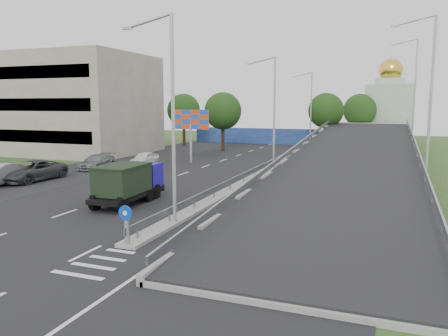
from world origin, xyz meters
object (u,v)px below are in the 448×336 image
at_px(church, 389,109).
at_px(parked_car_c, 32,171).
at_px(lamp_post_mid, 272,107).
at_px(lamp_post_near, 169,109).
at_px(parked_car_d, 97,162).
at_px(dump_truck, 129,181).
at_px(parked_car_e, 144,159).
at_px(lamp_post_far, 310,106).
at_px(sign_bollard, 126,225).
at_px(billboard, 191,122).

distance_m(church, parked_car_c, 53.44).
bearing_deg(lamp_post_mid, lamp_post_near, -90.00).
bearing_deg(parked_car_d, dump_truck, -52.01).
distance_m(lamp_post_near, lamp_post_mid, 20.00).
height_order(lamp_post_mid, parked_car_c, lamp_post_mid).
bearing_deg(parked_car_c, lamp_post_near, -23.98).
bearing_deg(parked_car_e, parked_car_d, -131.15).
xyz_separation_m(lamp_post_far, parked_car_e, (-12.67, -21.37, -5.13)).
relative_size(parked_car_c, parked_car_e, 1.44).
relative_size(sign_bollard, lamp_post_far, 0.17).
distance_m(lamp_post_near, lamp_post_far, 40.00).
bearing_deg(lamp_post_near, dump_truck, 143.43).
height_order(lamp_post_near, lamp_post_far, same).
distance_m(billboard, parked_car_c, 16.41).
relative_size(church, dump_truck, 2.42).
xyz_separation_m(parked_car_c, parked_car_e, (3.61, 11.00, -0.12)).
bearing_deg(parked_car_d, parked_car_e, 45.30).
distance_m(lamp_post_mid, billboard, 9.47).
xyz_separation_m(lamp_post_mid, parked_car_c, (-16.28, -12.37, -5.01)).
bearing_deg(lamp_post_mid, dump_truck, -105.86).
bearing_deg(lamp_post_mid, parked_car_e, -173.85).
bearing_deg(lamp_post_far, lamp_post_near, -90.00).
xyz_separation_m(sign_bollard, billboard, (-9.00, 25.83, 3.15)).
bearing_deg(parked_car_d, billboard, 41.46).
distance_m(lamp_post_far, parked_car_d, 29.95).
distance_m(lamp_post_near, church, 54.90).
xyz_separation_m(church, parked_car_c, (-26.17, -46.37, -4.51)).
distance_m(sign_bollard, church, 58.84).
height_order(lamp_post_mid, billboard, lamp_post_mid).
xyz_separation_m(lamp_post_mid, parked_car_e, (-12.67, -1.37, -5.13)).
height_order(dump_truck, parked_car_d, dump_truck).
bearing_deg(church, parked_car_c, -119.44).
xyz_separation_m(billboard, parked_car_e, (-3.56, -3.37, -3.50)).
bearing_deg(parked_car_d, church, 51.19).
xyz_separation_m(lamp_post_near, dump_truck, (-4.69, 3.48, -4.43)).
relative_size(billboard, parked_car_c, 0.95).
bearing_deg(parked_car_c, billboard, 64.59).
distance_m(billboard, dump_truck, 19.24).
height_order(lamp_post_near, parked_car_d, lamp_post_near).
relative_size(lamp_post_mid, lamp_post_far, 1.00).
bearing_deg(parked_car_e, lamp_post_mid, 4.09).
xyz_separation_m(dump_truck, parked_car_e, (-7.98, 15.15, -0.70)).
relative_size(billboard, parked_car_d, 1.18).
height_order(billboard, parked_car_e, billboard).
height_order(billboard, parked_car_d, billboard).
bearing_deg(billboard, dump_truck, -76.59).
height_order(dump_truck, parked_car_e, dump_truck).
height_order(lamp_post_mid, lamp_post_far, same).
xyz_separation_m(lamp_post_mid, billboard, (-9.11, 2.00, -1.62)).
relative_size(lamp_post_mid, billboard, 1.83).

